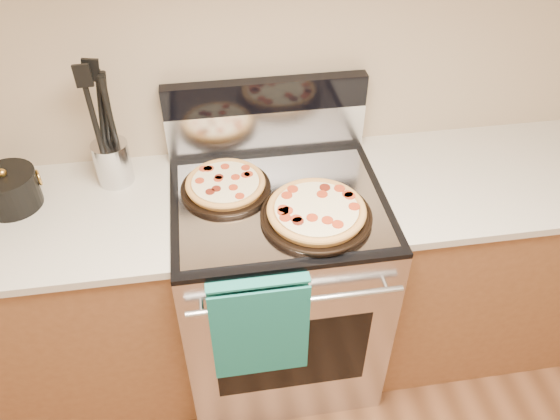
{
  "coord_description": "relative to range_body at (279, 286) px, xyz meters",
  "views": [
    {
      "loc": [
        -0.22,
        0.18,
        2.15
      ],
      "look_at": [
        -0.01,
        1.55,
        0.95
      ],
      "focal_mm": 35.0,
      "sensor_mm": 36.0,
      "label": 1
    }
  ],
  "objects": [
    {
      "name": "countertop_right",
      "position": [
        0.88,
        0.03,
        0.45
      ],
      "size": [
        1.02,
        0.64,
        0.03
      ],
      "primitive_type": "cube",
      "color": "#BDB6A9",
      "rests_on": "cabinet_right"
    },
    {
      "name": "dish_towel",
      "position": [
        -0.12,
        -0.38,
        0.25
      ],
      "size": [
        0.32,
        0.05,
        0.42
      ],
      "primitive_type": null,
      "color": "#187964",
      "rests_on": "oven_handle"
    },
    {
      "name": "pepperoni_pizza_back",
      "position": [
        -0.18,
        0.07,
        0.5
      ],
      "size": [
        0.36,
        0.36,
        0.04
      ],
      "primitive_type": null,
      "rotation": [
        0.0,
        0.0,
        -0.16
      ],
      "color": "#BE803A",
      "rests_on": "foil_sheet"
    },
    {
      "name": "saucepan",
      "position": [
        -0.92,
        0.12,
        0.52
      ],
      "size": [
        0.25,
        0.25,
        0.12
      ],
      "primitive_type": "cylinder",
      "rotation": [
        0.0,
        0.0,
        0.36
      ],
      "color": "black",
      "rests_on": "countertop_left"
    },
    {
      "name": "foil_sheet",
      "position": [
        0.0,
        -0.03,
        0.47
      ],
      "size": [
        0.7,
        0.55,
        0.01
      ],
      "primitive_type": "cube",
      "color": "gray",
      "rests_on": "cooktop"
    },
    {
      "name": "range_body",
      "position": [
        0.0,
        0.0,
        0.0
      ],
      "size": [
        0.76,
        0.68,
        0.9
      ],
      "primitive_type": "cube",
      "color": "#B7B7BC",
      "rests_on": "ground"
    },
    {
      "name": "oven_handle",
      "position": [
        0.0,
        -0.38,
        0.35
      ],
      "size": [
        0.7,
        0.03,
        0.03
      ],
      "primitive_type": "cylinder",
      "rotation": [
        0.0,
        1.57,
        0.0
      ],
      "color": "silver",
      "rests_on": "range_body"
    },
    {
      "name": "cabinet_right",
      "position": [
        0.88,
        0.03,
        -0.01
      ],
      "size": [
        1.0,
        0.62,
        0.88
      ],
      "primitive_type": "cube",
      "color": "brown",
      "rests_on": "ground"
    },
    {
      "name": "oven_window",
      "position": [
        0.0,
        -0.34,
        0.0
      ],
      "size": [
        0.56,
        0.01,
        0.4
      ],
      "primitive_type": "cube",
      "color": "black",
      "rests_on": "range_body"
    },
    {
      "name": "backsplash_upper",
      "position": [
        0.0,
        0.31,
        0.71
      ],
      "size": [
        0.76,
        0.06,
        0.12
      ],
      "primitive_type": "cube",
      "color": "black",
      "rests_on": "backsplash_lower"
    },
    {
      "name": "wall_back",
      "position": [
        0.0,
        0.35,
        0.9
      ],
      "size": [
        4.0,
        0.0,
        4.0
      ],
      "primitive_type": "plane",
      "rotation": [
        1.57,
        0.0,
        0.0
      ],
      "color": "#C3A98D",
      "rests_on": "ground"
    },
    {
      "name": "pepperoni_pizza_front",
      "position": [
        0.11,
        -0.13,
        0.5
      ],
      "size": [
        0.49,
        0.49,
        0.05
      ],
      "primitive_type": null,
      "rotation": [
        0.0,
        0.0,
        0.43
      ],
      "color": "#BE803A",
      "rests_on": "foil_sheet"
    },
    {
      "name": "backsplash_lower",
      "position": [
        0.0,
        0.31,
        0.56
      ],
      "size": [
        0.76,
        0.06,
        0.18
      ],
      "primitive_type": "cube",
      "color": "silver",
      "rests_on": "cooktop"
    },
    {
      "name": "countertop_left",
      "position": [
        -0.88,
        0.03,
        0.45
      ],
      "size": [
        1.02,
        0.64,
        0.03
      ],
      "primitive_type": "cube",
      "color": "#BDB6A9",
      "rests_on": "cabinet_left"
    },
    {
      "name": "cooktop",
      "position": [
        0.0,
        0.0,
        0.46
      ],
      "size": [
        0.76,
        0.68,
        0.02
      ],
      "primitive_type": "cube",
      "color": "black",
      "rests_on": "range_body"
    },
    {
      "name": "utensil_crock",
      "position": [
        -0.57,
        0.21,
        0.54
      ],
      "size": [
        0.14,
        0.14,
        0.16
      ],
      "primitive_type": "cylinder",
      "rotation": [
        0.0,
        0.0,
        -0.09
      ],
      "color": "silver",
      "rests_on": "countertop_left"
    },
    {
      "name": "cabinet_left",
      "position": [
        -0.88,
        0.03,
        -0.01
      ],
      "size": [
        1.0,
        0.62,
        0.88
      ],
      "primitive_type": "cube",
      "color": "brown",
      "rests_on": "ground"
    }
  ]
}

